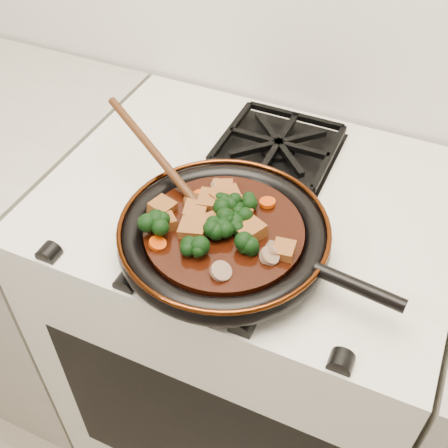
% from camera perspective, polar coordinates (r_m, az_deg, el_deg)
% --- Properties ---
extents(stove, '(0.76, 0.60, 0.90)m').
position_cam_1_polar(stove, '(1.39, 2.16, -10.88)').
color(stove, silver).
rests_on(stove, ground).
extents(burner_grate_front, '(0.23, 0.23, 0.03)m').
position_cam_1_polar(burner_grate_front, '(0.95, -0.37, -1.57)').
color(burner_grate_front, black).
rests_on(burner_grate_front, stove).
extents(burner_grate_back, '(0.23, 0.23, 0.03)m').
position_cam_1_polar(burner_grate_back, '(1.14, 5.53, 7.82)').
color(burner_grate_back, black).
rests_on(burner_grate_back, stove).
extents(skillet, '(0.47, 0.35, 0.05)m').
position_cam_1_polar(skillet, '(0.91, 0.11, -1.21)').
color(skillet, black).
rests_on(skillet, burner_grate_front).
extents(braising_sauce, '(0.26, 0.26, 0.02)m').
position_cam_1_polar(braising_sauce, '(0.91, -0.00, -0.94)').
color(braising_sauce, black).
rests_on(braising_sauce, skillet).
extents(tofu_cube_0, '(0.06, 0.05, 0.03)m').
position_cam_1_polar(tofu_cube_0, '(0.94, 0.17, 2.47)').
color(tofu_cube_0, brown).
rests_on(tofu_cube_0, braising_sauce).
extents(tofu_cube_1, '(0.05, 0.05, 0.03)m').
position_cam_1_polar(tofu_cube_1, '(0.96, -0.14, 3.46)').
color(tofu_cube_1, brown).
rests_on(tofu_cube_1, braising_sauce).
extents(tofu_cube_2, '(0.05, 0.05, 0.02)m').
position_cam_1_polar(tofu_cube_2, '(0.90, -6.03, 0.12)').
color(tofu_cube_2, brown).
rests_on(tofu_cube_2, braising_sauce).
extents(tofu_cube_3, '(0.06, 0.06, 0.03)m').
position_cam_1_polar(tofu_cube_3, '(0.89, 2.65, -0.67)').
color(tofu_cube_3, brown).
rests_on(tofu_cube_3, braising_sauce).
extents(tofu_cube_4, '(0.05, 0.05, 0.03)m').
position_cam_1_polar(tofu_cube_4, '(0.89, -3.10, -0.53)').
color(tofu_cube_4, brown).
rests_on(tofu_cube_4, braising_sauce).
extents(tofu_cube_5, '(0.05, 0.05, 0.03)m').
position_cam_1_polar(tofu_cube_5, '(0.92, 1.43, 1.19)').
color(tofu_cube_5, brown).
rests_on(tofu_cube_5, braising_sauce).
extents(tofu_cube_6, '(0.04, 0.04, 0.02)m').
position_cam_1_polar(tofu_cube_6, '(0.92, -2.96, 1.25)').
color(tofu_cube_6, brown).
rests_on(tofu_cube_6, braising_sauce).
extents(tofu_cube_7, '(0.04, 0.05, 0.03)m').
position_cam_1_polar(tofu_cube_7, '(0.93, -1.45, 2.32)').
color(tofu_cube_7, brown).
rests_on(tofu_cube_7, braising_sauce).
extents(tofu_cube_8, '(0.06, 0.06, 0.03)m').
position_cam_1_polar(tofu_cube_8, '(0.94, 0.42, 2.75)').
color(tofu_cube_8, brown).
rests_on(tofu_cube_8, braising_sauce).
extents(tofu_cube_9, '(0.05, 0.05, 0.03)m').
position_cam_1_polar(tofu_cube_9, '(0.90, -1.30, 0.10)').
color(tofu_cube_9, brown).
rests_on(tofu_cube_9, braising_sauce).
extents(tofu_cube_10, '(0.04, 0.05, 0.03)m').
position_cam_1_polar(tofu_cube_10, '(0.93, -6.30, 1.66)').
color(tofu_cube_10, brown).
rests_on(tofu_cube_10, braising_sauce).
extents(tofu_cube_11, '(0.04, 0.04, 0.02)m').
position_cam_1_polar(tofu_cube_11, '(0.86, 6.09, -2.69)').
color(tofu_cube_11, brown).
rests_on(tofu_cube_11, braising_sauce).
extents(broccoli_floret_0, '(0.08, 0.08, 0.07)m').
position_cam_1_polar(broccoli_floret_0, '(0.85, -2.80, -2.58)').
color(broccoli_floret_0, black).
rests_on(broccoli_floret_0, braising_sauce).
extents(broccoli_floret_1, '(0.08, 0.09, 0.07)m').
position_cam_1_polar(broccoli_floret_1, '(0.89, -6.82, -0.02)').
color(broccoli_floret_1, black).
rests_on(broccoli_floret_1, braising_sauce).
extents(broccoli_floret_2, '(0.08, 0.08, 0.07)m').
position_cam_1_polar(broccoli_floret_2, '(0.89, 0.62, -0.23)').
color(broccoli_floret_2, black).
rests_on(broccoli_floret_2, braising_sauce).
extents(broccoli_floret_3, '(0.07, 0.08, 0.06)m').
position_cam_1_polar(broccoli_floret_3, '(0.90, 1.28, 0.39)').
color(broccoli_floret_3, black).
rests_on(broccoli_floret_3, braising_sauce).
extents(broccoli_floret_4, '(0.07, 0.07, 0.07)m').
position_cam_1_polar(broccoli_floret_4, '(0.88, -0.45, -0.69)').
color(broccoli_floret_4, black).
rests_on(broccoli_floret_4, braising_sauce).
extents(broccoli_floret_5, '(0.07, 0.07, 0.06)m').
position_cam_1_polar(broccoli_floret_5, '(0.92, -0.19, 1.62)').
color(broccoli_floret_5, black).
rests_on(broccoli_floret_5, braising_sauce).
extents(broccoli_floret_6, '(0.08, 0.08, 0.07)m').
position_cam_1_polar(broccoli_floret_6, '(0.93, 1.97, 2.04)').
color(broccoli_floret_6, black).
rests_on(broccoli_floret_6, braising_sauce).
extents(broccoli_floret_7, '(0.09, 0.09, 0.07)m').
position_cam_1_polar(broccoli_floret_7, '(0.87, 2.53, -1.81)').
color(broccoli_floret_7, black).
rests_on(broccoli_floret_7, braising_sauce).
extents(carrot_coin_0, '(0.03, 0.03, 0.01)m').
position_cam_1_polar(carrot_coin_0, '(0.95, -2.27, 2.88)').
color(carrot_coin_0, '#BB3705').
rests_on(carrot_coin_0, braising_sauce).
extents(carrot_coin_1, '(0.03, 0.03, 0.02)m').
position_cam_1_polar(carrot_coin_1, '(0.91, -6.25, 0.18)').
color(carrot_coin_1, '#BB3705').
rests_on(carrot_coin_1, braising_sauce).
extents(carrot_coin_2, '(0.03, 0.03, 0.02)m').
position_cam_1_polar(carrot_coin_2, '(0.88, -6.77, -1.99)').
color(carrot_coin_2, '#BB3705').
rests_on(carrot_coin_2, braising_sauce).
extents(carrot_coin_3, '(0.03, 0.03, 0.01)m').
position_cam_1_polar(carrot_coin_3, '(0.94, 4.44, 2.19)').
color(carrot_coin_3, '#BB3705').
rests_on(carrot_coin_3, braising_sauce).
extents(carrot_coin_4, '(0.03, 0.03, 0.01)m').
position_cam_1_polar(carrot_coin_4, '(0.86, 5.99, -2.83)').
color(carrot_coin_4, '#BB3705').
rests_on(carrot_coin_4, braising_sauce).
extents(mushroom_slice_0, '(0.03, 0.03, 0.03)m').
position_cam_1_polar(mushroom_slice_0, '(0.85, 4.68, -3.25)').
color(mushroom_slice_0, brown).
rests_on(mushroom_slice_0, braising_sauce).
extents(mushroom_slice_1, '(0.03, 0.03, 0.02)m').
position_cam_1_polar(mushroom_slice_1, '(0.85, 4.69, -3.25)').
color(mushroom_slice_1, brown).
rests_on(mushroom_slice_1, braising_sauce).
extents(mushroom_slice_2, '(0.04, 0.04, 0.02)m').
position_cam_1_polar(mushroom_slice_2, '(0.96, -0.43, 3.82)').
color(mushroom_slice_2, brown).
rests_on(mushroom_slice_2, braising_sauce).
extents(mushroom_slice_3, '(0.05, 0.05, 0.03)m').
position_cam_1_polar(mushroom_slice_3, '(0.86, 5.29, -2.62)').
color(mushroom_slice_3, brown).
rests_on(mushroom_slice_3, braising_sauce).
extents(mushroom_slice_4, '(0.04, 0.04, 0.02)m').
position_cam_1_polar(mushroom_slice_4, '(0.83, -0.32, -4.83)').
color(mushroom_slice_4, brown).
rests_on(mushroom_slice_4, braising_sauce).
extents(wooden_spoon, '(0.16, 0.10, 0.27)m').
position_cam_1_polar(wooden_spoon, '(0.97, -5.55, 5.43)').
color(wooden_spoon, '#3F200D').
rests_on(wooden_spoon, braising_sauce).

